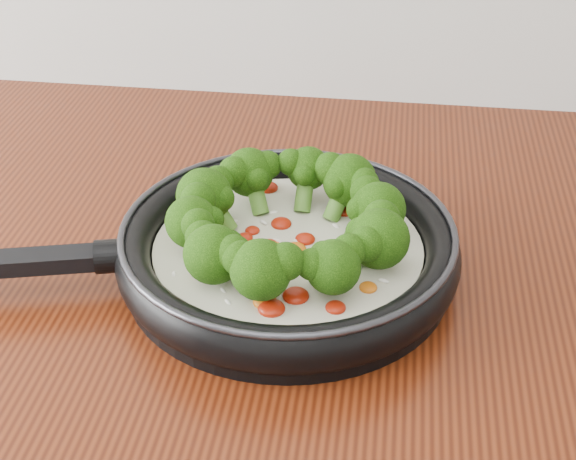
# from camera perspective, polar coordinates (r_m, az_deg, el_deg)

# --- Properties ---
(skillet) EXTENTS (0.52, 0.39, 0.09)m
(skillet) POSITION_cam_1_polar(r_m,az_deg,el_deg) (0.78, -0.21, -0.89)
(skillet) COLOR black
(skillet) RESTS_ON counter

